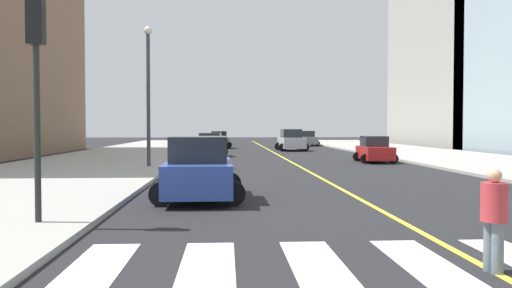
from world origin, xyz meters
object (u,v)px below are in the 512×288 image
(car_black_third, at_px, (220,140))
(street_lamp, at_px, (148,84))
(car_silver_second, at_px, (291,141))
(pedestrian_crossing, at_px, (494,216))
(car_gray_sixth, at_px, (307,139))
(car_blue_nearest, at_px, (199,170))
(traffic_light_far_corner, at_px, (37,66))
(car_red_fourth, at_px, (375,150))
(car_yellow_fifth, at_px, (211,146))

(car_black_third, xyz_separation_m, street_lamp, (-3.48, -26.62, 3.75))
(car_silver_second, xyz_separation_m, pedestrian_crossing, (-2.05, -41.67, -0.07))
(car_silver_second, relative_size, car_gray_sixth, 1.13)
(car_blue_nearest, distance_m, traffic_light_far_corner, 6.14)
(car_silver_second, bearing_deg, car_gray_sixth, -107.70)
(car_gray_sixth, height_order, traffic_light_far_corner, traffic_light_far_corner)
(car_black_third, bearing_deg, car_silver_second, -36.41)
(car_red_fourth, relative_size, street_lamp, 0.51)
(car_silver_second, bearing_deg, car_black_third, -41.12)
(car_black_third, xyz_separation_m, car_gray_sixth, (10.39, 6.69, -0.01))
(car_blue_nearest, xyz_separation_m, car_silver_second, (7.06, 33.27, 0.04))
(car_gray_sixth, relative_size, traffic_light_far_corner, 0.83)
(traffic_light_far_corner, height_order, pedestrian_crossing, traffic_light_far_corner)
(car_silver_second, xyz_separation_m, street_lamp, (-10.43, -20.98, 3.63))
(street_lamp, bearing_deg, car_black_third, 82.54)
(car_blue_nearest, bearing_deg, car_black_third, 88.81)
(car_red_fourth, height_order, car_gray_sixth, car_gray_sixth)
(car_yellow_fifth, bearing_deg, traffic_light_far_corner, -93.33)
(car_red_fourth, height_order, pedestrian_crossing, car_red_fourth)
(pedestrian_crossing, xyz_separation_m, street_lamp, (-8.38, 20.69, 3.70))
(car_red_fourth, bearing_deg, car_gray_sixth, -87.67)
(car_blue_nearest, bearing_deg, car_red_fourth, 57.00)
(traffic_light_far_corner, bearing_deg, car_gray_sixth, 74.51)
(car_silver_second, height_order, car_black_third, car_silver_second)
(car_silver_second, relative_size, car_black_third, 1.13)
(car_gray_sixth, bearing_deg, car_blue_nearest, 74.26)
(car_silver_second, height_order, car_gray_sixth, car_silver_second)
(car_blue_nearest, height_order, street_lamp, street_lamp)
(car_blue_nearest, distance_m, pedestrian_crossing, 9.79)
(car_gray_sixth, relative_size, pedestrian_crossing, 2.54)
(pedestrian_crossing, bearing_deg, car_black_third, 170.82)
(car_black_third, distance_m, car_red_fourth, 24.56)
(car_yellow_fifth, xyz_separation_m, car_gray_sixth, (10.86, 21.96, -0.01))
(car_silver_second, distance_m, traffic_light_far_corner, 39.16)
(car_red_fourth, bearing_deg, car_yellow_fifth, -30.75)
(car_blue_nearest, xyz_separation_m, street_lamp, (-3.37, 12.28, 3.67))
(car_silver_second, xyz_separation_m, car_gray_sixth, (3.44, 12.33, -0.12))
(car_red_fourth, relative_size, traffic_light_far_corner, 0.78)
(car_blue_nearest, relative_size, car_yellow_fifth, 1.07)
(car_blue_nearest, distance_m, car_red_fourth, 19.54)
(car_black_third, xyz_separation_m, pedestrian_crossing, (4.90, -47.31, 0.04))
(pedestrian_crossing, bearing_deg, car_red_fourth, 152.85)
(car_blue_nearest, xyz_separation_m, traffic_light_far_corner, (-3.35, -4.39, 2.70))
(car_red_fourth, xyz_separation_m, traffic_light_far_corner, (-13.70, -20.96, 2.83))
(car_yellow_fifth, relative_size, traffic_light_far_corner, 0.84)
(car_blue_nearest, xyz_separation_m, car_yellow_fifth, (-0.36, 23.63, -0.08))
(car_red_fourth, bearing_deg, car_black_third, -62.73)
(car_red_fourth, bearing_deg, traffic_light_far_corner, 59.48)
(car_blue_nearest, bearing_deg, car_silver_second, 76.99)
(car_blue_nearest, distance_m, car_black_third, 38.90)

